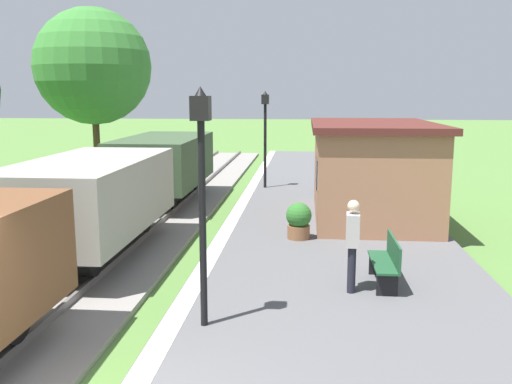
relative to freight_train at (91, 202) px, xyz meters
name	(u,v)px	position (x,y,z in m)	size (l,w,h in m)	color
freight_train	(91,202)	(0.00, 0.00, 0.00)	(2.50, 19.40, 2.12)	brown
station_hut	(371,170)	(6.80, 4.24, 0.26)	(3.50, 5.80, 2.78)	#9E6B4C
bench_near_hut	(387,261)	(6.45, -1.77, -0.68)	(0.42, 1.50, 0.91)	#1E4C2D
person_waiting	(352,242)	(5.75, -2.18, -0.21)	(0.27, 0.40, 1.71)	black
potted_planter	(299,220)	(4.73, 1.50, -0.67)	(0.64, 0.64, 0.92)	brown
lamp_post_near	(202,164)	(3.33, -3.92, 1.41)	(0.28, 0.28, 3.70)	black
lamp_post_far	(265,121)	(3.33, 9.10, 1.41)	(0.28, 0.28, 3.70)	black
tree_field_left	(93,67)	(-3.82, 10.34, 3.53)	(4.71, 4.71, 7.29)	#4C3823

